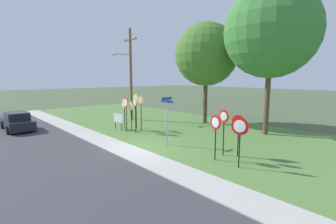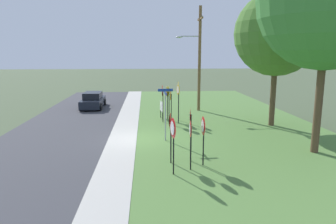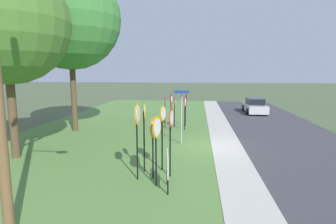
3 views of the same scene
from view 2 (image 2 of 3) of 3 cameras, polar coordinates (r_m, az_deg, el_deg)
ground_plane at (r=17.60m, az=-5.78°, el=-5.12°), size 160.00×160.00×0.00m
road_asphalt at (r=18.39m, az=-20.96°, el=-5.08°), size 44.00×6.40×0.01m
sidewalk_strip at (r=17.64m, az=-8.39°, el=-5.04°), size 44.00×1.60×0.06m
grass_median at (r=18.41m, az=13.29°, el=-4.58°), size 44.00×12.00×0.04m
stop_sign_near_left at (r=20.86m, az=0.13°, el=2.72°), size 0.62×0.15×2.58m
stop_sign_near_right at (r=21.44m, az=-1.02°, el=3.00°), size 0.71×0.12×2.57m
stop_sign_far_left at (r=22.36m, az=-0.16°, el=3.08°), size 0.73×0.17×2.43m
stop_sign_far_center at (r=21.90m, az=1.92°, el=3.62°), size 0.76×0.10×2.78m
stop_sign_far_right at (r=21.76m, az=0.52°, el=2.53°), size 0.73×0.14×2.26m
stop_sign_center_tall at (r=21.12m, az=1.89°, el=3.06°), size 0.67×0.14×2.67m
yield_sign_near_left at (r=13.62m, az=4.12°, el=-1.90°), size 0.67×0.14×2.41m
yield_sign_near_right at (r=12.08m, az=0.87°, el=-3.83°), size 0.80×0.18×2.31m
yield_sign_far_left at (r=13.19m, az=6.44°, el=-3.24°), size 0.80×0.10×2.15m
yield_sign_far_right at (r=12.66m, az=4.12°, el=-4.07°), size 0.67×0.11×2.08m
yield_sign_center at (r=13.38m, az=0.40°, el=-2.60°), size 0.72×0.16×2.25m
street_name_post at (r=16.86m, az=-0.48°, el=0.38°), size 0.96×0.82×2.88m
utility_pole at (r=25.88m, az=5.54°, el=10.35°), size 2.10×2.09×8.49m
notice_board at (r=22.73m, az=-1.18°, el=0.83°), size 1.09×0.18×1.25m
oak_tree_left at (r=21.46m, az=19.42°, el=13.43°), size 5.40×5.40×8.69m
oak_tree_right at (r=16.40m, az=27.40°, el=17.85°), size 6.33×6.33×10.29m
parked_hatchback_near at (r=28.36m, az=-13.65°, el=2.05°), size 4.25×1.91×1.39m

